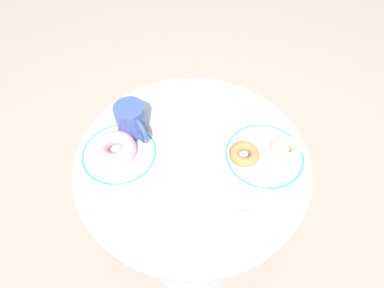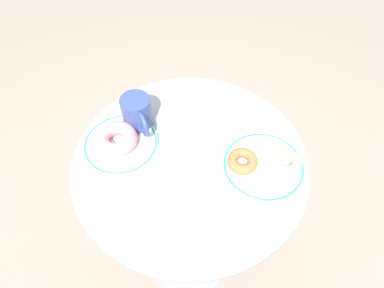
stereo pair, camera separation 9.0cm
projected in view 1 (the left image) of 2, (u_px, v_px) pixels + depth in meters
name	position (u px, v px, depth m)	size (l,w,h in m)	color
ground_plane	(192.00, 259.00, 1.53)	(7.00, 7.00, 0.02)	gray
cafe_table	(192.00, 203.00, 1.10)	(0.61, 0.61, 0.76)	#999EA3
plate_left	(120.00, 154.00, 0.91)	(0.20, 0.20, 0.01)	white
plate_right	(264.00, 156.00, 0.90)	(0.21, 0.21, 0.01)	white
donut_pink_frosted	(114.00, 149.00, 0.89)	(0.11, 0.11, 0.04)	pink
donut_glazed	(286.00, 149.00, 0.89)	(0.08, 0.08, 0.03)	#E0B789
donut_cinnamon	(244.00, 154.00, 0.89)	(0.08, 0.08, 0.03)	#A36B3D
paper_napkin	(228.00, 233.00, 0.78)	(0.14, 0.10, 0.01)	white
coffee_mug	(132.00, 121.00, 0.92)	(0.09, 0.12, 0.10)	#334784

